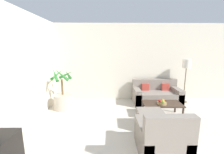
{
  "coord_description": "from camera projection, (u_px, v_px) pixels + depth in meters",
  "views": [
    {
      "loc": [
        -1.21,
        0.84,
        1.85
      ],
      "look_at": [
        -1.14,
        5.27,
        1.0
      ],
      "focal_mm": 24.0,
      "sensor_mm": 36.0,
      "label": 1
    }
  ],
  "objects": [
    {
      "name": "ottoman",
      "position": [
        150.0,
        119.0,
        3.52
      ],
      "size": [
        0.59,
        0.49,
        0.42
      ],
      "color": "gray",
      "rests_on": "ground_plane"
    },
    {
      "name": "apple_green",
      "position": [
        163.0,
        102.0,
        3.95
      ],
      "size": [
        0.08,
        0.08,
        0.08
      ],
      "color": "olive",
      "rests_on": "fruit_bowl"
    },
    {
      "name": "coffee_table",
      "position": [
        162.0,
        105.0,
        4.13
      ],
      "size": [
        1.04,
        0.56,
        0.36
      ],
      "color": "#38281E",
      "rests_on": "ground_plane"
    },
    {
      "name": "potted_palm",
      "position": [
        63.0,
        97.0,
        4.61
      ],
      "size": [
        0.67,
        0.66,
        1.31
      ],
      "color": "#ADA393",
      "rests_on": "ground_plane"
    },
    {
      "name": "wall_back",
      "position": [
        143.0,
        63.0,
        5.35
      ],
      "size": [
        7.84,
        0.06,
        2.7
      ],
      "color": "beige",
      "rests_on": "ground_plane"
    },
    {
      "name": "orange_fruit",
      "position": [
        163.0,
        101.0,
        4.05
      ],
      "size": [
        0.08,
        0.08,
        0.08
      ],
      "color": "orange",
      "rests_on": "fruit_bowl"
    },
    {
      "name": "floor_lamp",
      "position": [
        186.0,
        67.0,
        5.03
      ],
      "size": [
        0.27,
        0.27,
        1.5
      ],
      "color": "brown",
      "rests_on": "ground_plane"
    },
    {
      "name": "fruit_bowl",
      "position": [
        162.0,
        103.0,
        4.04
      ],
      "size": [
        0.26,
        0.26,
        0.05
      ],
      "color": "#997A4C",
      "rests_on": "coffee_table"
    },
    {
      "name": "sofa_loveseat",
      "position": [
        156.0,
        95.0,
        5.11
      ],
      "size": [
        1.55,
        0.79,
        0.79
      ],
      "color": "gray",
      "rests_on": "ground_plane"
    },
    {
      "name": "apple_red",
      "position": [
        160.0,
        101.0,
        4.05
      ],
      "size": [
        0.07,
        0.07,
        0.07
      ],
      "color": "red",
      "rests_on": "fruit_bowl"
    },
    {
      "name": "armchair",
      "position": [
        161.0,
        139.0,
        2.63
      ],
      "size": [
        0.8,
        0.87,
        0.87
      ],
      "color": "gray",
      "rests_on": "ground_plane"
    }
  ]
}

